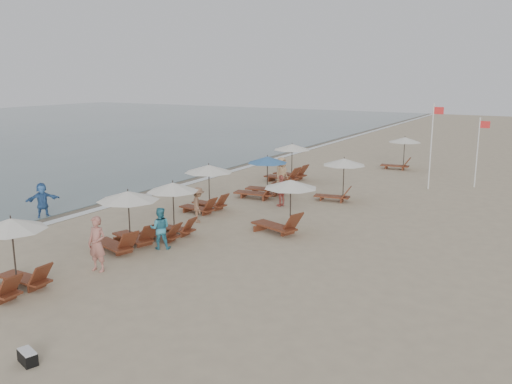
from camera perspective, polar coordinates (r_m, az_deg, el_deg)
The scene contains 21 objects.
ground at distance 17.13m, azimuth -1.36°, elevation -9.79°, with size 160.00×160.00×0.00m, color tan.
wet_sand_band at distance 32.05m, azimuth -11.22°, elevation 0.49°, with size 3.20×140.00×0.01m, color #6B5E4C.
foam_line at distance 31.22m, azimuth -9.42°, elevation 0.27°, with size 0.50×140.00×0.02m, color white.
lounger_station_0 at distance 17.75m, azimuth -24.63°, elevation -6.31°, with size 2.42×2.05×2.36m.
lounger_station_1 at distance 20.82m, azimuth -13.74°, elevation -2.86°, with size 2.67×2.36×2.24m.
lounger_station_2 at distance 21.81m, azimuth -9.12°, elevation -1.83°, with size 2.32×2.06×2.29m.
lounger_station_3 at distance 25.80m, azimuth -5.33°, elevation 0.62°, with size 2.54×2.34×2.28m.
lounger_station_4 at distance 28.87m, azimuth 0.68°, elevation 1.43°, with size 2.72×2.30×2.21m.
lounger_station_5 at distance 33.33m, azimuth 3.38°, elevation 3.03°, with size 2.76×2.29×2.30m.
inland_station_0 at distance 22.26m, azimuth 2.83°, elevation -1.06°, with size 2.86×2.27×2.22m.
inland_station_1 at distance 28.16m, azimuth 8.84°, elevation 1.95°, with size 2.60×2.24×2.22m.
inland_station_2 at distance 38.63m, azimuth 15.08°, elevation 4.40°, with size 2.66×2.24×2.22m.
beachgoer_near at distance 18.74m, azimuth -16.47°, elevation -5.29°, with size 0.69×0.45×1.88m, color #AC6A5D.
beachgoer_mid_a at distance 20.59m, azimuth -10.13°, elevation -3.80°, with size 0.78×0.60×1.60m, color teal.
beachgoer_mid_b at distance 24.04m, azimuth -6.16°, elevation -1.36°, with size 1.02×0.59×1.58m, color #8B6247.
beachgoer_far_a at distance 26.82m, azimuth 2.71°, elevation 0.14°, with size 0.93×0.39×1.58m, color #C55B4E.
beachgoer_far_b at distance 30.67m, azimuth 2.70°, elevation 1.97°, with size 0.92×0.60×1.88m, color tan.
waterline_walker at distance 26.61m, azimuth -21.68°, elevation -0.80°, with size 1.50×0.48×1.62m, color #34609E.
duffel_bag at distance 13.85m, azimuth -23.02°, elevation -15.76°, with size 0.62×0.44×0.31m.
flag_pole_near at distance 32.13m, azimuth 18.12°, elevation 5.01°, with size 0.60×0.08×4.89m.
flag_pole_far at distance 33.68m, azimuth 22.47°, elevation 4.26°, with size 0.60×0.08×4.06m.
Camera 1 is at (8.27, -13.54, 6.45)m, focal length 37.80 mm.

